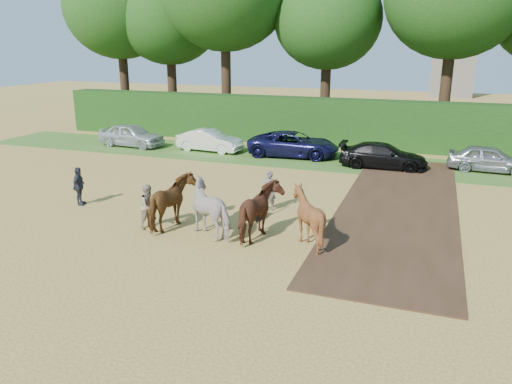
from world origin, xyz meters
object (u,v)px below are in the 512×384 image
(spectator_far, at_px, (79,186))
(spectator_near, at_px, (149,206))
(plough_team, at_px, (238,210))
(parked_cars, at_px, (398,154))

(spectator_far, bearing_deg, spectator_near, -123.24)
(spectator_far, xyz_separation_m, plough_team, (7.35, -0.97, 0.15))
(spectator_near, xyz_separation_m, spectator_far, (-4.08, 1.33, -0.01))
(spectator_far, relative_size, parked_cars, 0.04)
(spectator_near, relative_size, spectator_far, 1.01)
(spectator_near, xyz_separation_m, plough_team, (3.27, 0.35, 0.14))
(plough_team, xyz_separation_m, parked_cars, (4.32, 12.22, -0.24))
(parked_cars, bearing_deg, spectator_far, -136.04)
(spectator_near, xyz_separation_m, parked_cars, (7.59, 12.58, -0.10))
(spectator_near, distance_m, spectator_far, 4.29)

